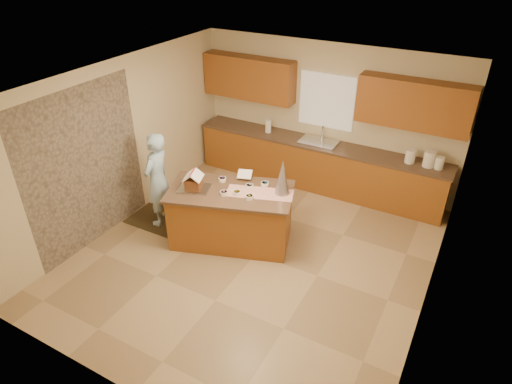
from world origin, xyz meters
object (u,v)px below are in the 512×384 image
at_px(boy, 158,180).
at_px(gingerbread_house, 194,182).
at_px(island_base, 231,217).
at_px(tinsel_tree, 283,177).

bearing_deg(boy, gingerbread_house, 76.12).
xyz_separation_m(island_base, tinsel_tree, (0.73, 0.30, 0.76)).
relative_size(boy, gingerbread_house, 4.55).
height_order(island_base, tinsel_tree, tinsel_tree).
relative_size(island_base, tinsel_tree, 3.27).
distance_m(island_base, gingerbread_house, 0.83).
bearing_deg(boy, tinsel_tree, 94.88).
bearing_deg(boy, island_base, 88.57).
height_order(tinsel_tree, boy, boy).
distance_m(island_base, boy, 1.39).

